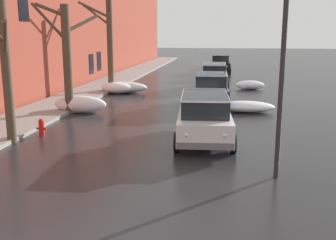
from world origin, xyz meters
TOP-DOWN VIEW (x-y plane):
  - left_sidewalk_slab at (-6.22, 18.00)m, footprint 2.95×80.00m
  - brick_townhouse_facade at (-8.19, 18.00)m, footprint 0.63×80.00m
  - snow_bank_near_corner_left at (-4.22, 20.82)m, footprint 2.13×1.27m
  - snow_bank_along_left_kerb at (4.74, 24.16)m, footprint 2.03×1.01m
  - snow_bank_mid_block_left at (-4.26, 14.08)m, footprint 2.75×0.93m
  - snow_bank_near_corner_right at (4.09, 15.58)m, footprint 2.93×1.38m
  - snow_bank_along_right_kerb at (-3.82, 21.25)m, footprint 3.17×1.19m
  - bare_tree_second_along_sidewalk at (-4.78, 8.11)m, footprint 1.71×2.11m
  - bare_tree_mid_block at (-4.85, 13.92)m, footprint 2.97×2.23m
  - bare_tree_far_down_block at (-4.90, 21.42)m, footprint 2.74×1.65m
  - suv_white_approaching_near_lane at (2.30, 9.42)m, footprint 2.38×4.65m
  - suv_darkblue_parked_kerbside_close at (2.20, 16.89)m, footprint 2.28×4.46m
  - suv_silver_parked_kerbside_mid at (2.16, 24.36)m, footprint 2.16×4.58m
  - sedan_green_parked_far_down_block at (1.99, 30.16)m, footprint 2.13×4.10m
  - suv_black_queued_behind_truck at (2.36, 35.83)m, footprint 2.18×4.32m
  - sedan_red_at_far_intersection at (2.36, 41.72)m, footprint 2.15×3.96m
  - fire_hydrant at (-4.17, 9.32)m, footprint 0.42×0.22m
  - street_lamp_post at (4.56, 5.85)m, footprint 0.44×0.24m

SIDE VIEW (x-z plane):
  - left_sidewalk_slab at x=-6.22m, z-range 0.00..0.16m
  - snow_bank_near_corner_right at x=4.09m, z-range 0.00..0.56m
  - snow_bank_along_left_kerb at x=4.74m, z-range -0.01..0.63m
  - fire_hydrant at x=-4.17m, z-range 0.00..0.71m
  - snow_bank_near_corner_left at x=-4.22m, z-range -0.01..0.75m
  - snow_bank_along_right_kerb at x=-3.82m, z-range -0.01..0.75m
  - snow_bank_mid_block_left at x=-4.26m, z-range -0.01..0.88m
  - sedan_green_parked_far_down_block at x=1.99m, z-range 0.04..1.46m
  - sedan_red_at_far_intersection at x=2.36m, z-range 0.04..1.46m
  - suv_black_queued_behind_truck at x=2.36m, z-range 0.08..1.90m
  - suv_darkblue_parked_kerbside_close at x=2.20m, z-range 0.08..1.90m
  - suv_silver_parked_kerbside_mid at x=2.16m, z-range 0.08..1.90m
  - suv_white_approaching_near_lane at x=2.30m, z-range 0.08..1.90m
  - bare_tree_mid_block at x=-4.85m, z-range 0.24..5.76m
  - street_lamp_post at x=4.56m, z-range 0.35..6.21m
  - bare_tree_second_along_sidewalk at x=-4.78m, z-range 0.09..6.61m
  - bare_tree_far_down_block at x=-4.90m, z-range 0.09..6.72m
  - brick_townhouse_facade at x=-8.19m, z-range 0.00..11.75m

